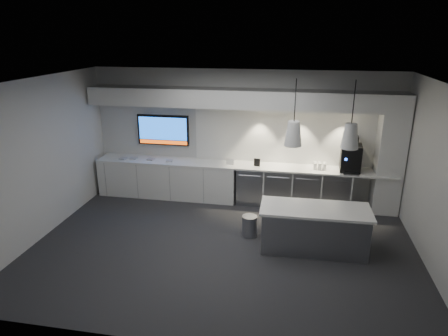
% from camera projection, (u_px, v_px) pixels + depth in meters
% --- Properties ---
extents(floor, '(7.00, 7.00, 0.00)m').
position_uv_depth(floor, '(223.00, 247.00, 7.38)').
color(floor, '#29292B').
rests_on(floor, ground).
extents(ceiling, '(7.00, 7.00, 0.00)m').
position_uv_depth(ceiling, '(223.00, 82.00, 6.41)').
color(ceiling, black).
rests_on(ceiling, wall_back).
extents(wall_back, '(7.00, 0.00, 7.00)m').
position_uv_depth(wall_back, '(243.00, 135.00, 9.22)').
color(wall_back, silver).
rests_on(wall_back, floor).
extents(wall_front, '(7.00, 0.00, 7.00)m').
position_uv_depth(wall_front, '(183.00, 241.00, 4.56)').
color(wall_front, silver).
rests_on(wall_front, floor).
extents(wall_left, '(0.00, 7.00, 7.00)m').
position_uv_depth(wall_left, '(40.00, 159.00, 7.49)').
color(wall_left, silver).
rests_on(wall_left, floor).
extents(wall_right, '(0.00, 7.00, 7.00)m').
position_uv_depth(wall_right, '(441.00, 183.00, 6.29)').
color(wall_right, silver).
rests_on(wall_right, floor).
extents(back_counter, '(6.80, 0.65, 0.04)m').
position_uv_depth(back_counter, '(240.00, 165.00, 9.12)').
color(back_counter, white).
rests_on(back_counter, left_base_cabinets).
extents(left_base_cabinets, '(3.30, 0.63, 0.86)m').
position_uv_depth(left_base_cabinets, '(168.00, 179.00, 9.56)').
color(left_base_cabinets, white).
rests_on(left_base_cabinets, floor).
extents(fridge_unit_a, '(0.60, 0.61, 0.85)m').
position_uv_depth(fridge_unit_a, '(251.00, 185.00, 9.22)').
color(fridge_unit_a, '#919399').
rests_on(fridge_unit_a, floor).
extents(fridge_unit_b, '(0.60, 0.61, 0.85)m').
position_uv_depth(fridge_unit_b, '(278.00, 186.00, 9.11)').
color(fridge_unit_b, '#919399').
rests_on(fridge_unit_b, floor).
extents(fridge_unit_c, '(0.60, 0.61, 0.85)m').
position_uv_depth(fridge_unit_c, '(306.00, 188.00, 9.01)').
color(fridge_unit_c, '#919399').
rests_on(fridge_unit_c, floor).
extents(fridge_unit_d, '(0.60, 0.61, 0.85)m').
position_uv_depth(fridge_unit_d, '(335.00, 190.00, 8.90)').
color(fridge_unit_d, '#919399').
rests_on(fridge_unit_d, floor).
extents(backsplash, '(4.60, 0.03, 1.30)m').
position_uv_depth(backsplash, '(295.00, 136.00, 8.98)').
color(backsplash, white).
rests_on(backsplash, wall_back).
extents(soffit, '(6.90, 0.60, 0.40)m').
position_uv_depth(soffit, '(241.00, 99.00, 8.65)').
color(soffit, white).
rests_on(soffit, wall_back).
extents(column, '(0.55, 0.55, 2.60)m').
position_uv_depth(column, '(390.00, 155.00, 8.46)').
color(column, white).
rests_on(column, floor).
extents(wall_tv, '(1.25, 0.07, 0.72)m').
position_uv_depth(wall_tv, '(163.00, 130.00, 9.48)').
color(wall_tv, black).
rests_on(wall_tv, wall_back).
extents(island, '(1.95, 0.86, 0.82)m').
position_uv_depth(island, '(314.00, 229.00, 7.18)').
color(island, '#919399').
rests_on(island, floor).
extents(bin, '(0.39, 0.39, 0.41)m').
position_uv_depth(bin, '(249.00, 226.00, 7.72)').
color(bin, '#919399').
rests_on(bin, floor).
extents(coffee_machine, '(0.45, 0.61, 0.77)m').
position_uv_depth(coffee_machine, '(351.00, 156.00, 8.62)').
color(coffee_machine, black).
rests_on(coffee_machine, back_counter).
extents(sign_black, '(0.14, 0.04, 0.18)m').
position_uv_depth(sign_black, '(257.00, 162.00, 8.96)').
color(sign_black, black).
rests_on(sign_black, back_counter).
extents(sign_white, '(0.18, 0.04, 0.14)m').
position_uv_depth(sign_white, '(230.00, 162.00, 9.08)').
color(sign_white, white).
rests_on(sign_white, back_counter).
extents(cup_cluster, '(0.28, 0.18, 0.15)m').
position_uv_depth(cup_cluster, '(320.00, 166.00, 8.77)').
color(cup_cluster, white).
rests_on(cup_cluster, back_counter).
extents(tray_a, '(0.19, 0.19, 0.02)m').
position_uv_depth(tray_a, '(123.00, 158.00, 9.50)').
color(tray_a, '#A6A6A6').
rests_on(tray_a, back_counter).
extents(tray_b, '(0.17, 0.17, 0.02)m').
position_uv_depth(tray_b, '(134.00, 158.00, 9.52)').
color(tray_b, '#A6A6A6').
rests_on(tray_b, back_counter).
extents(tray_c, '(0.17, 0.17, 0.02)m').
position_uv_depth(tray_c, '(151.00, 159.00, 9.45)').
color(tray_c, '#A6A6A6').
rests_on(tray_c, back_counter).
extents(tray_d, '(0.19, 0.19, 0.02)m').
position_uv_depth(tray_d, '(169.00, 161.00, 9.33)').
color(tray_d, '#A6A6A6').
rests_on(tray_d, back_counter).
extents(pendant_left, '(0.29, 0.29, 1.12)m').
position_uv_depth(pendant_left, '(293.00, 133.00, 6.69)').
color(pendant_left, white).
rests_on(pendant_left, ceiling).
extents(pendant_right, '(0.29, 0.29, 1.12)m').
position_uv_depth(pendant_right, '(350.00, 136.00, 6.54)').
color(pendant_right, white).
rests_on(pendant_right, ceiling).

